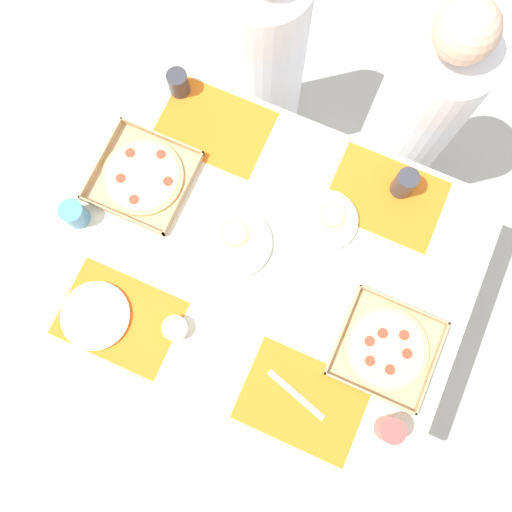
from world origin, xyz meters
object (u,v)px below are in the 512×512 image
object	(u,v)px
cup_spare	(404,183)
condiment_bowl	(175,328)
pizza_box_edge_far	(386,349)
pizza_box_center	(143,177)
cup_red	(390,430)
diner_right_seat	(412,120)
plate_far_right	(327,220)
plate_middle	(236,242)
cup_clear_right	(74,214)
diner_left_seat	(263,62)
cup_clear_left	(178,83)
plate_far_left	(96,316)

from	to	relation	value
cup_spare	condiment_bowl	distance (m)	0.84
pizza_box_edge_far	pizza_box_center	world-z (taller)	same
cup_red	diner_right_seat	xyz separation A→B (m)	(-0.26, 1.08, -0.26)
condiment_bowl	diner_right_seat	distance (m)	1.18
plate_far_right	plate_middle	world-z (taller)	same
plate_far_right	diner_right_seat	xyz separation A→B (m)	(0.15, 0.56, -0.23)
pizza_box_edge_far	cup_clear_right	xyz separation A→B (m)	(-1.04, -0.01, 0.03)
pizza_box_center	diner_left_seat	size ratio (longest dim) A/B	0.26
cup_clear_right	cup_clear_left	size ratio (longest dim) A/B	0.96
pizza_box_edge_far	cup_clear_left	world-z (taller)	cup_clear_left
cup_clear_left	diner_left_seat	distance (m)	0.46
pizza_box_center	diner_left_seat	xyz separation A→B (m)	(0.13, 0.67, -0.23)
pizza_box_center	plate_middle	distance (m)	0.37
diner_left_seat	condiment_bowl	bearing A→B (deg)	-80.69
pizza_box_edge_far	cup_clear_left	size ratio (longest dim) A/B	3.21
plate_far_right	plate_middle	bearing A→B (deg)	-142.22
plate_middle	condiment_bowl	xyz separation A→B (m)	(-0.06, -0.32, 0.01)
pizza_box_edge_far	plate_middle	distance (m)	0.56
plate_far_left	diner_left_seat	distance (m)	1.15
pizza_box_edge_far	cup_red	xyz separation A→B (m)	(0.09, -0.22, 0.03)
plate_middle	diner_right_seat	world-z (taller)	diner_right_seat
condiment_bowl	plate_far_left	bearing A→B (deg)	-165.23
cup_clear_right	cup_spare	bearing A→B (deg)	29.23
cup_clear_left	diner_left_seat	world-z (taller)	diner_left_seat
pizza_box_center	condiment_bowl	distance (m)	0.50
pizza_box_edge_far	plate_middle	size ratio (longest dim) A/B	1.29
cup_clear_left	pizza_box_center	bearing A→B (deg)	-85.41
condiment_bowl	diner_left_seat	distance (m)	1.11
plate_middle	plate_far_left	size ratio (longest dim) A/B	1.06
pizza_box_edge_far	cup_clear_right	bearing A→B (deg)	-179.46
plate_far_left	cup_red	distance (m)	0.93
plate_far_right	plate_middle	distance (m)	0.30
cup_red	pizza_box_center	bearing A→B (deg)	157.69
plate_middle	cup_spare	distance (m)	0.56
pizza_box_center	plate_far_right	size ratio (longest dim) A/B	1.48
plate_far_right	cup_clear_left	xyz separation A→B (m)	(-0.63, 0.23, 0.04)
pizza_box_edge_far	cup_red	bearing A→B (deg)	-68.36
plate_far_right	pizza_box_center	bearing A→B (deg)	-169.95
pizza_box_center	cup_clear_left	xyz separation A→B (m)	(-0.03, 0.33, 0.03)
cup_spare	cup_clear_left	world-z (taller)	cup_spare
plate_far_left	plate_far_right	bearing A→B (deg)	46.85
pizza_box_center	cup_spare	size ratio (longest dim) A/B	2.76
plate_far_right	plate_far_left	size ratio (longest dim) A/B	0.96
plate_far_left	plate_middle	bearing A→B (deg)	52.34
plate_far_right	condiment_bowl	bearing A→B (deg)	-119.92
pizza_box_center	plate_far_left	xyz separation A→B (m)	(0.07, -0.46, -0.00)
plate_far_right	cup_red	world-z (taller)	cup_red
plate_far_left	cup_clear_right	xyz separation A→B (m)	(-0.20, 0.26, 0.04)
cup_spare	diner_left_seat	bearing A→B (deg)	150.24
cup_spare	pizza_box_edge_far	bearing A→B (deg)	-74.43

